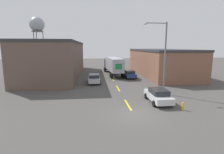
# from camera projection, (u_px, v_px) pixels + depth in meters

# --- Properties ---
(ground_plane) EXTENTS (160.00, 160.00, 0.00)m
(ground_plane) POSITION_uv_depth(u_px,v_px,m) (134.00, 114.00, 16.21)
(ground_plane) COLOR #4C4947
(road_centerline) EXTENTS (0.20, 18.86, 0.01)m
(road_centerline) POSITION_uv_depth(u_px,v_px,m) (118.00, 88.00, 26.37)
(road_centerline) COLOR yellow
(road_centerline) RESTS_ON ground_plane
(warehouse_left) EXTENTS (9.57, 28.18, 7.27)m
(warehouse_left) POSITION_uv_depth(u_px,v_px,m) (58.00, 59.00, 38.12)
(warehouse_left) COLOR brown
(warehouse_left) RESTS_ON ground_plane
(warehouse_right) EXTENTS (9.27, 22.36, 5.66)m
(warehouse_right) POSITION_uv_depth(u_px,v_px,m) (160.00, 62.00, 39.06)
(warehouse_right) COLOR brown
(warehouse_right) RESTS_ON ground_plane
(semi_truck) EXTENTS (3.46, 12.75, 3.83)m
(semi_truck) POSITION_uv_depth(u_px,v_px,m) (113.00, 64.00, 39.07)
(semi_truck) COLOR black
(semi_truck) RESTS_ON ground_plane
(parked_car_left_far) EXTENTS (2.12, 4.68, 1.55)m
(parked_car_left_far) POSITION_uv_depth(u_px,v_px,m) (94.00, 78.00, 30.05)
(parked_car_left_far) COLOR #B2B2B7
(parked_car_left_far) RESTS_ON ground_plane
(parked_car_right_far) EXTENTS (2.12, 4.68, 1.55)m
(parked_car_right_far) POSITION_uv_depth(u_px,v_px,m) (130.00, 74.00, 35.03)
(parked_car_right_far) COLOR navy
(parked_car_right_far) RESTS_ON ground_plane
(parked_car_right_near) EXTENTS (2.12, 4.68, 1.55)m
(parked_car_right_near) POSITION_uv_depth(u_px,v_px,m) (158.00, 95.00, 19.62)
(parked_car_right_near) COLOR silver
(parked_car_right_near) RESTS_ON ground_plane
(water_tower) EXTENTS (5.48, 5.48, 17.18)m
(water_tower) POSITION_uv_depth(u_px,v_px,m) (37.00, 25.00, 65.04)
(water_tower) COLOR #47474C
(water_tower) RESTS_ON ground_plane
(street_lamp) EXTENTS (3.09, 0.32, 9.23)m
(street_lamp) POSITION_uv_depth(u_px,v_px,m) (163.00, 54.00, 22.27)
(street_lamp) COLOR slate
(street_lamp) RESTS_ON ground_plane
(fire_hydrant) EXTENTS (0.22, 0.22, 0.81)m
(fire_hydrant) POSITION_uv_depth(u_px,v_px,m) (183.00, 106.00, 17.17)
(fire_hydrant) COLOR gold
(fire_hydrant) RESTS_ON ground_plane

